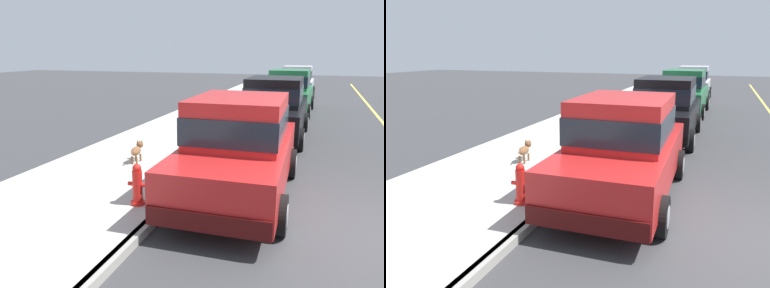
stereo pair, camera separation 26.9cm
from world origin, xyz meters
The scene contains 9 objects.
ground_plane centered at (0.00, 0.00, 0.00)m, with size 80.00×80.00×0.00m, color #38383A.
curb centered at (-3.20, 0.00, 0.07)m, with size 0.16×64.00×0.14m, color gray.
sidewalk centered at (-5.00, 0.00, 0.07)m, with size 3.60×64.00×0.14m, color #B7B5AD.
car_red_sedan centered at (-2.18, 0.97, 0.98)m, with size 2.10×4.63×1.92m.
car_black_sedan centered at (-2.14, 6.21, 0.98)m, with size 2.05×4.61×1.92m.
car_green_sedan centered at (-2.10, 11.54, 0.98)m, with size 2.11×4.64×1.92m.
car_silver_hatchback centered at (-2.10, 16.93, 0.98)m, with size 1.97×3.81×1.88m.
dog_brown centered at (-4.83, 2.01, 0.43)m, with size 0.25×0.75×0.49m.
fire_hydrant centered at (-3.65, -0.30, 0.48)m, with size 0.34×0.24×0.72m.
Camera 1 is at (-0.82, -5.73, 2.72)m, focal length 35.15 mm.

